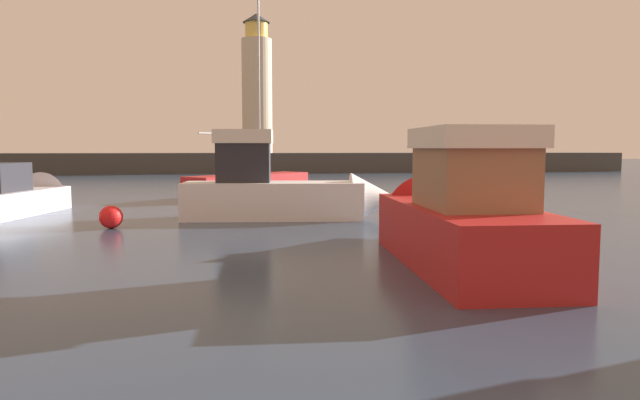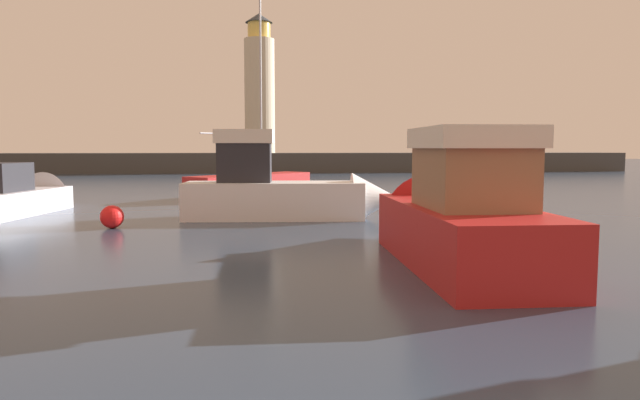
# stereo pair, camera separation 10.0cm
# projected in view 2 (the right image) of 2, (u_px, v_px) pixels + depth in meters

# --- Properties ---
(ground_plane) EXTENTS (220.00, 220.00, 0.00)m
(ground_plane) POSITION_uv_depth(u_px,v_px,m) (294.00, 194.00, 36.63)
(ground_plane) COLOR #2D3D51
(breakwater) EXTENTS (89.43, 6.75, 2.36)m
(breakwater) POSITION_uv_depth(u_px,v_px,m) (272.00, 163.00, 70.38)
(breakwater) COLOR #423F3D
(breakwater) RESTS_ON ground_plane
(lighthouse) EXTENTS (3.65, 3.65, 16.71)m
(lighthouse) POSITION_uv_depth(u_px,v_px,m) (260.00, 88.00, 69.39)
(lighthouse) COLOR beige
(lighthouse) RESTS_ON breakwater
(motorboat_1) EXTENTS (3.79, 8.29, 2.90)m
(motorboat_1) POSITION_uv_depth(u_px,v_px,m) (28.00, 196.00, 26.48)
(motorboat_1) COLOR silver
(motorboat_1) RESTS_ON ground_plane
(motorboat_2) EXTENTS (2.99, 9.38, 3.86)m
(motorboat_2) POSITION_uv_depth(u_px,v_px,m) (448.00, 216.00, 15.13)
(motorboat_2) COLOR #B21E1E
(motorboat_2) RESTS_ON ground_plane
(motorboat_3) EXTENTS (9.09, 2.99, 3.92)m
(motorboat_3) POSITION_uv_depth(u_px,v_px,m) (292.00, 193.00, 23.76)
(motorboat_3) COLOR white
(motorboat_3) RESTS_ON ground_plane
(sailboat_moored) EXTENTS (7.59, 7.96, 14.51)m
(sailboat_moored) POSITION_uv_depth(u_px,v_px,m) (252.00, 185.00, 34.24)
(sailboat_moored) COLOR #B21E1E
(sailboat_moored) RESTS_ON ground_plane
(mooring_buoy) EXTENTS (0.85, 0.85, 0.85)m
(mooring_buoy) POSITION_uv_depth(u_px,v_px,m) (112.00, 217.00, 20.94)
(mooring_buoy) COLOR red
(mooring_buoy) RESTS_ON ground_plane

